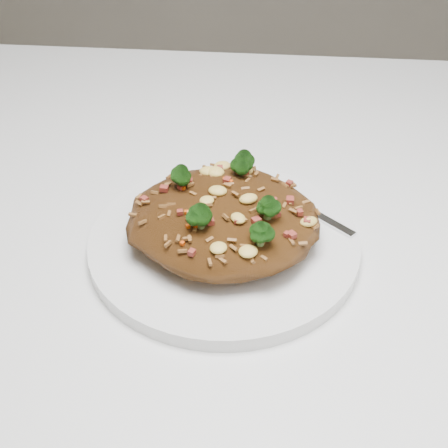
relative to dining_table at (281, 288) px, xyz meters
The scene contains 4 objects.
dining_table is the anchor object (origin of this frame).
plate 0.12m from the dining_table, 142.30° to the right, with size 0.25×0.25×0.01m, color white.
fried_rice 0.15m from the dining_table, 142.29° to the right, with size 0.17×0.16×0.06m.
fork 0.11m from the dining_table, 67.85° to the left, with size 0.13×0.12×0.00m.
Camera 1 is at (-0.02, -0.48, 1.13)m, focal length 50.00 mm.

